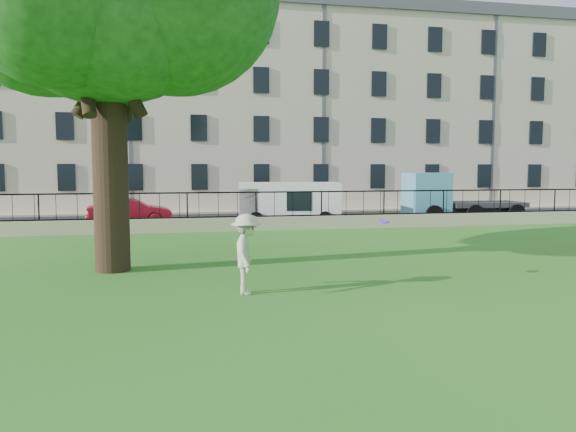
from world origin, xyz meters
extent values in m
plane|color=#2A6618|center=(0.00, 0.00, 0.00)|extent=(120.00, 120.00, 0.00)
cube|color=tan|center=(0.00, 12.00, 0.30)|extent=(50.00, 0.40, 0.60)
cube|color=black|center=(0.00, 12.00, 0.63)|extent=(50.00, 0.05, 0.06)
cube|color=black|center=(0.00, 12.00, 1.70)|extent=(50.00, 0.05, 0.06)
cube|color=black|center=(0.00, 16.70, 0.01)|extent=(60.00, 9.00, 0.01)
cube|color=tan|center=(0.00, 21.90, 0.06)|extent=(60.00, 1.40, 0.12)
cube|color=beige|center=(0.00, 27.60, 6.50)|extent=(56.00, 10.00, 13.00)
cube|color=#4C4C54|center=(0.00, 27.60, 13.40)|extent=(56.40, 10.40, 0.80)
cylinder|color=black|center=(-5.25, 3.19, 2.55)|extent=(0.93, 0.93, 5.10)
imported|color=#BCB899|center=(-2.06, -0.32, 0.89)|extent=(0.83, 1.24, 1.79)
cylinder|color=#6E26DB|center=(1.30, 0.07, 1.52)|extent=(0.36, 0.36, 0.12)
imported|color=#AC1529|center=(-5.61, 15.40, 0.65)|extent=(4.02, 1.57, 1.31)
cube|color=white|center=(2.00, 14.40, 1.03)|extent=(5.07, 2.46, 2.05)
cube|color=#509ABD|center=(11.29, 14.40, 1.25)|extent=(6.07, 2.38, 2.51)
camera|label=1|loc=(-3.67, -12.52, 2.81)|focal=35.00mm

